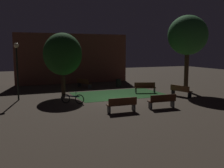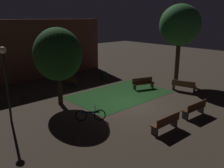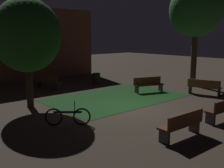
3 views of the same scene
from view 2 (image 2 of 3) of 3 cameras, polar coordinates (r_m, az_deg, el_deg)
ground_plane at (r=15.92m, az=4.26°, el=-4.86°), size 60.00×60.00×0.00m
grass_lawn at (r=17.84m, az=1.99°, el=-2.49°), size 7.29×4.72×0.01m
bench_near_trees at (r=12.49m, az=12.84°, el=-8.89°), size 1.81×0.53×0.88m
bench_front_left at (r=14.74m, az=19.20°, el=-5.49°), size 1.82×0.58×0.88m
bench_corner at (r=19.20m, az=16.78°, el=-0.35°), size 0.93×1.86×0.88m
bench_by_lamp at (r=19.29m, az=7.45°, el=0.28°), size 1.86×1.06×0.88m
bench_front_right at (r=20.29m, az=-10.50°, el=0.93°), size 1.07×1.85×0.88m
tree_back_left at (r=21.41m, az=15.96°, el=13.33°), size 3.44×3.44×6.65m
tree_lawn_side at (r=15.46m, az=-12.86°, el=6.87°), size 3.06×3.06×5.00m
lamp_post_plaza_west at (r=13.59m, az=-24.18°, el=2.73°), size 0.36×0.36×4.16m
trash_bin at (r=21.74m, az=-2.02°, el=1.92°), size 0.54×0.54×0.76m
bicycle at (r=13.41m, az=-5.16°, el=-7.40°), size 1.36×1.12×0.93m
building_wall_backdrop at (r=23.41m, az=-15.98°, el=8.08°), size 12.34×0.80×5.37m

